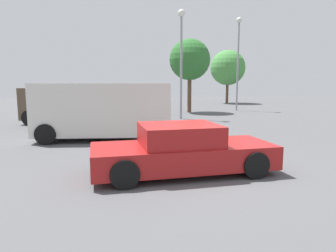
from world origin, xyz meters
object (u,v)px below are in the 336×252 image
at_px(suv_dark, 70,104).
at_px(light_post_near, 181,46).
at_px(light_post_mid, 238,49).
at_px(van_white, 104,109).
at_px(dog, 146,142).
at_px(sedan_foreground, 182,151).

xyz_separation_m(suv_dark, light_post_near, (6.46, 0.98, 3.35)).
bearing_deg(light_post_mid, suv_dark, -155.16).
bearing_deg(van_white, dog, -52.00).
xyz_separation_m(sedan_foreground, dog, (-0.58, 2.67, -0.30)).
distance_m(van_white, light_post_mid, 15.24).
relative_size(sedan_foreground, light_post_mid, 0.63).
bearing_deg(light_post_mid, dog, -124.04).
height_order(dog, suv_dark, suv_dark).
bearing_deg(suv_dark, light_post_mid, -137.68).
relative_size(van_white, suv_dark, 1.02).
distance_m(sedan_foreground, suv_dark, 10.85).
xyz_separation_m(dog, light_post_mid, (8.82, 13.06, 4.55)).
height_order(van_white, suv_dark, van_white).
distance_m(sedan_foreground, dog, 2.75).
bearing_deg(dog, sedan_foreground, 122.34).
bearing_deg(dog, suv_dark, -46.07).
distance_m(light_post_near, light_post_mid, 7.34).
xyz_separation_m(sedan_foreground, light_post_near, (2.57, 11.09, 3.85)).
bearing_deg(suv_dark, van_white, 128.16).
bearing_deg(light_post_near, suv_dark, -171.41).
height_order(dog, light_post_near, light_post_near).
bearing_deg(dog, light_post_near, -90.54).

